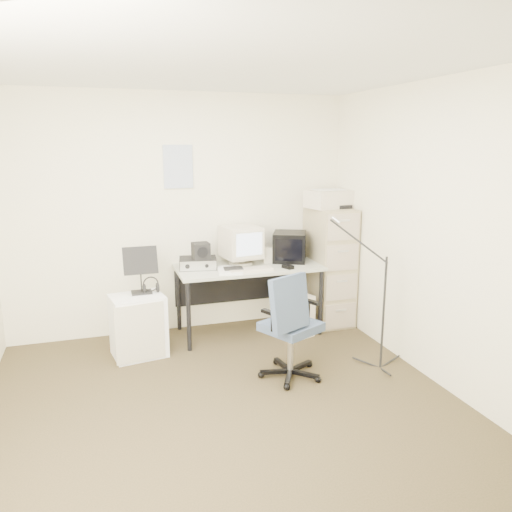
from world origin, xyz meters
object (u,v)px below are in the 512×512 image
object	(u,v)px
filing_cabinet	(329,266)
office_chair	(291,324)
desk	(249,299)
side_cart	(138,326)

from	to	relation	value
filing_cabinet	office_chair	world-z (taller)	filing_cabinet
desk	side_cart	xyz separation A→B (m)	(-1.18, -0.26, -0.07)
office_chair	side_cart	world-z (taller)	office_chair
office_chair	side_cart	bearing A→B (deg)	118.30
filing_cabinet	side_cart	xyz separation A→B (m)	(-2.13, -0.29, -0.35)
desk	side_cart	distance (m)	1.21
office_chair	side_cart	xyz separation A→B (m)	(-1.21, 0.87, -0.18)
filing_cabinet	side_cart	distance (m)	2.17
desk	office_chair	world-z (taller)	office_chair
filing_cabinet	office_chair	distance (m)	1.48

